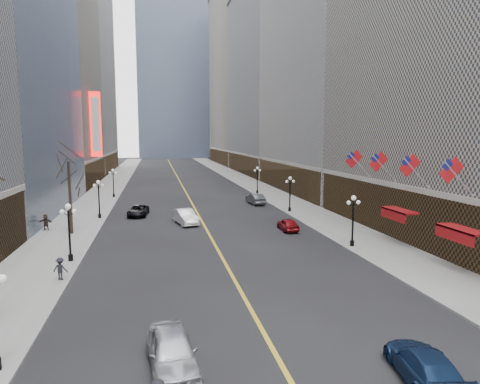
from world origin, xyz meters
name	(u,v)px	position (x,y,z in m)	size (l,w,h in m)	color
sidewalk_east	(264,190)	(14.00, 70.00, 0.07)	(6.00, 230.00, 0.15)	gray
sidewalk_west	(103,195)	(-14.00, 70.00, 0.07)	(6.00, 230.00, 0.15)	gray
lane_line	(183,186)	(0.00, 80.00, 0.01)	(0.25, 200.00, 0.02)	gold
bldg_east_c	(289,81)	(29.88, 106.00, 24.18)	(26.60, 40.60, 48.80)	#9C9C9E
bldg_east_d	(253,76)	(29.90, 149.00, 31.17)	(26.60, 46.60, 62.80)	#A99E8B
bldg_west_c	(22,56)	(-29.88, 87.00, 25.19)	(26.60, 30.60, 50.80)	#A99E8B
bldg_west_d	(57,36)	(-29.92, 121.00, 36.17)	(26.60, 38.60, 72.80)	beige
streetlamp_east_1	(353,215)	(11.80, 30.00, 2.90)	(1.26, 0.44, 4.52)	black
streetlamp_east_2	(290,190)	(11.80, 48.00, 2.90)	(1.26, 0.44, 4.52)	black
streetlamp_east_3	(257,177)	(11.80, 66.00, 2.90)	(1.26, 0.44, 4.52)	black
streetlamp_west_1	(69,226)	(-11.80, 30.00, 2.90)	(1.26, 0.44, 4.52)	black
streetlamp_west_2	(99,195)	(-11.80, 48.00, 2.90)	(1.26, 0.44, 4.52)	black
streetlamp_west_3	(113,180)	(-11.80, 66.00, 2.90)	(1.26, 0.44, 4.52)	black
flag_2	(454,172)	(15.31, 22.00, 7.29)	(2.87, 0.12, 2.87)	#B2B2B7
flag_3	(412,167)	(15.31, 27.00, 7.29)	(2.87, 0.12, 2.87)	#B2B2B7
flag_4	(380,164)	(15.31, 32.00, 7.29)	(2.87, 0.12, 2.87)	#B2B2B7
flag_5	(355,161)	(15.31, 37.00, 7.29)	(2.87, 0.12, 2.87)	#B2B2B7
awning_b	(460,231)	(16.11, 22.00, 3.08)	(1.40, 4.00, 0.93)	maroon
awning_c	(398,212)	(16.11, 30.00, 3.08)	(1.40, 4.00, 0.93)	maroon
theatre_marquee	(96,124)	(-15.88, 80.00, 12.00)	(2.00, 0.55, 12.00)	red
tree_west_far	(69,173)	(-13.50, 40.00, 6.24)	(3.60, 3.60, 7.92)	#2D231C
car_nb_near	(172,351)	(-4.63, 12.84, 0.83)	(1.96, 4.86, 1.66)	#B3B5BB
car_nb_mid	(185,217)	(-2.00, 43.20, 0.83)	(1.77, 5.06, 1.67)	silver
car_nb_far	(138,211)	(-7.37, 49.16, 0.66)	(2.20, 4.76, 1.32)	black
car_sb_near	(424,365)	(5.24, 10.00, 0.70)	(1.97, 4.84, 1.40)	navy
car_sb_mid	(288,224)	(8.31, 37.76, 0.66)	(1.56, 3.88, 1.32)	maroon
car_sb_far	(255,199)	(9.00, 55.46, 0.77)	(1.64, 4.69, 1.55)	#424549
ped_west_walk	(60,269)	(-11.60, 25.42, 0.92)	(1.00, 0.41, 1.55)	black
ped_west_far	(46,222)	(-16.40, 42.07, 0.99)	(1.57, 0.45, 1.69)	#31241B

